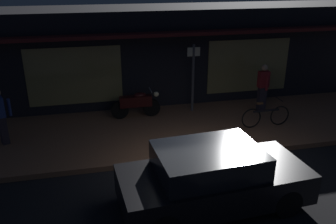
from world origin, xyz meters
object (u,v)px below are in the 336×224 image
Objects in this scene: motorcycle at (137,103)px; parked_car_near at (212,178)px; bicycle_parked at (266,116)px; person_photographer at (1,115)px; person_bystander at (263,86)px; sign_post at (193,74)px.

parked_car_near is at bearing -79.53° from motorcycle.
person_photographer is at bearing 175.99° from bicycle_parked.
person_bystander is 6.01m from parked_car_near.
parked_car_near is (-3.57, -4.82, -0.32)m from person_bystander.
parked_car_near is (-3.01, -3.40, 0.20)m from bicycle_parked.
sign_post is (-2.48, 0.42, 0.48)m from person_bystander.
person_bystander is 2.56m from sign_post.
person_photographer reaches higher than parked_car_near.
motorcycle reaches higher than bicycle_parked.
person_bystander is (8.56, 0.86, 0.00)m from person_photographer.
sign_post is (6.08, 1.28, 0.48)m from person_photographer.
sign_post is (2.03, 0.15, 0.86)m from motorcycle.
bicycle_parked is 0.69× the size of sign_post.
motorcycle is 4.30m from bicycle_parked.
person_photographer is 0.40× the size of parked_car_near.
person_photographer is 0.70× the size of sign_post.
bicycle_parked is 0.39× the size of parked_car_near.
motorcycle is 0.71× the size of sign_post.
parked_car_near is at bearing -126.48° from person_bystander.
motorcycle is 4.53m from person_bystander.
person_photographer reaches higher than bicycle_parked.
person_photographer and person_bystander have the same top height.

